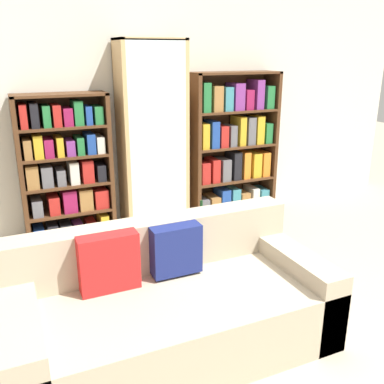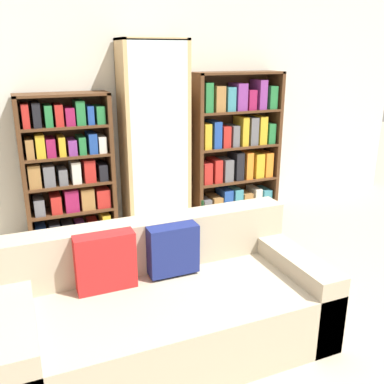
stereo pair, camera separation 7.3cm
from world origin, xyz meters
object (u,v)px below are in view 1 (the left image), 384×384
bookshelf_right (233,148)px  wine_bottle (201,223)px  bookshelf_left (66,171)px  couch (171,307)px  display_cabinet (152,138)px

bookshelf_right → wine_bottle: bookshelf_right is taller
bookshelf_right → bookshelf_left: bearing=180.0°
couch → bookshelf_left: (-0.31, 1.93, 0.43)m
couch → wine_bottle: size_ratio=4.80×
bookshelf_left → wine_bottle: (1.19, -0.53, -0.54)m
display_cabinet → bookshelf_right: display_cabinet is taller
couch → bookshelf_left: size_ratio=1.35×
bookshelf_left → wine_bottle: bookshelf_left is taller
bookshelf_right → wine_bottle: 1.02m
bookshelf_right → display_cabinet: bearing=-179.0°
couch → bookshelf_right: bookshelf_right is taller
bookshelf_right → couch: bearing=-128.0°
couch → display_cabinet: size_ratio=1.01×
couch → wine_bottle: 1.66m
bookshelf_left → bookshelf_right: bearing=-0.0°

